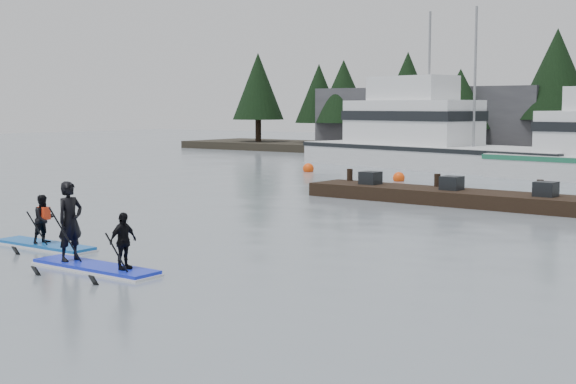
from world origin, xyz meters
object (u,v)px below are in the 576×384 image
Objects in this scene: fishing_boat_large at (432,154)px; paddleboard_duo at (90,239)px; floating_dock at (503,201)px; paddleboard_solo at (44,230)px.

fishing_boat_large is 32.35m from paddleboard_duo.
fishing_boat_large reaches higher than floating_dock.
fishing_boat_large is 5.64× the size of paddleboard_duo.
floating_dock is (10.55, -15.88, -0.52)m from fishing_boat_large.
paddleboard_solo is (-6.37, -14.54, 0.19)m from floating_dock.
paddleboard_duo is at bearing -100.21° from floating_dock.
paddleboard_solo is (4.18, -30.42, -0.32)m from fishing_boat_large.
floating_dock is 15.99m from paddleboard_duo.
paddleboard_solo is at bearing -69.24° from fishing_boat_large.
fishing_boat_large is 19.07m from floating_dock.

